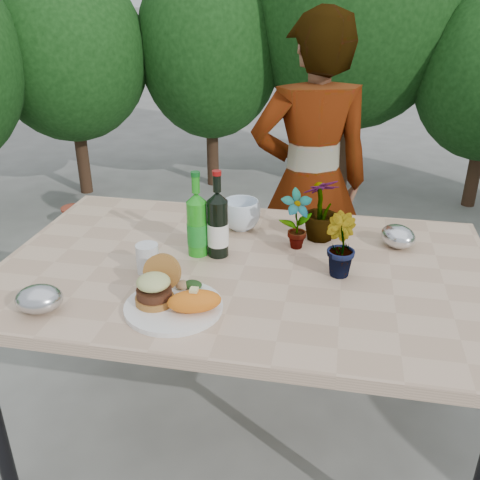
% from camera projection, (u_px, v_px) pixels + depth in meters
% --- Properties ---
extents(ground, '(80.00, 80.00, 0.00)m').
position_uv_depth(ground, '(244.00, 435.00, 2.08)').
color(ground, slate).
rests_on(ground, ground).
extents(patio_table, '(1.60, 1.00, 0.75)m').
position_uv_depth(patio_table, '(245.00, 281.00, 1.78)').
color(patio_table, tan).
rests_on(patio_table, ground).
extents(shrub_hedge, '(6.86, 5.19, 2.42)m').
position_uv_depth(shrub_hedge, '(317.00, 62.00, 3.12)').
color(shrub_hedge, '#382316').
rests_on(shrub_hedge, ground).
extents(dinner_plate, '(0.28, 0.28, 0.01)m').
position_uv_depth(dinner_plate, '(174.00, 307.00, 1.51)').
color(dinner_plate, white).
rests_on(dinner_plate, patio_table).
extents(burger_stack, '(0.11, 0.16, 0.11)m').
position_uv_depth(burger_stack, '(156.00, 285.00, 1.52)').
color(burger_stack, '#B7722D').
rests_on(burger_stack, dinner_plate).
extents(sweet_potato, '(0.17, 0.12, 0.06)m').
position_uv_depth(sweet_potato, '(194.00, 301.00, 1.47)').
color(sweet_potato, orange).
rests_on(sweet_potato, dinner_plate).
extents(grilled_veg, '(0.08, 0.05, 0.03)m').
position_uv_depth(grilled_veg, '(188.00, 285.00, 1.58)').
color(grilled_veg, olive).
rests_on(grilled_veg, dinner_plate).
extents(wine_bottle, '(0.07, 0.07, 0.30)m').
position_uv_depth(wine_bottle, '(218.00, 225.00, 1.77)').
color(wine_bottle, black).
rests_on(wine_bottle, patio_table).
extents(sparkling_water, '(0.07, 0.07, 0.29)m').
position_uv_depth(sparkling_water, '(197.00, 225.00, 1.78)').
color(sparkling_water, '#1F981B').
rests_on(sparkling_water, patio_table).
extents(plastic_cup, '(0.07, 0.07, 0.09)m').
position_uv_depth(plastic_cup, '(148.00, 258.00, 1.69)').
color(plastic_cup, silver).
rests_on(plastic_cup, patio_table).
extents(seedling_left, '(0.13, 0.12, 0.21)m').
position_uv_depth(seedling_left, '(297.00, 220.00, 1.82)').
color(seedling_left, '#27561D').
rests_on(seedling_left, patio_table).
extents(seedling_mid, '(0.14, 0.14, 0.20)m').
position_uv_depth(seedling_mid, '(339.00, 245.00, 1.66)').
color(seedling_mid, '#22591E').
rests_on(seedling_mid, patio_table).
extents(seedling_right, '(0.18, 0.18, 0.23)m').
position_uv_depth(seedling_right, '(321.00, 209.00, 1.89)').
color(seedling_right, '#2F5E20').
rests_on(seedling_right, patio_table).
extents(blue_bowl, '(0.16, 0.16, 0.11)m').
position_uv_depth(blue_bowl, '(241.00, 215.00, 1.99)').
color(blue_bowl, silver).
rests_on(blue_bowl, patio_table).
extents(foil_packet_left, '(0.15, 0.14, 0.08)m').
position_uv_depth(foil_packet_left, '(39.00, 299.00, 1.49)').
color(foil_packet_left, '#B8BABF').
rests_on(foil_packet_left, patio_table).
extents(foil_packet_right, '(0.17, 0.17, 0.08)m').
position_uv_depth(foil_packet_right, '(398.00, 236.00, 1.86)').
color(foil_packet_right, silver).
rests_on(foil_packet_right, patio_table).
extents(person, '(0.63, 0.51, 1.51)m').
position_uv_depth(person, '(310.00, 184.00, 2.44)').
color(person, '#9C6E4E').
rests_on(person, ground).
extents(terracotta_pot, '(0.17, 0.17, 0.14)m').
position_uv_depth(terracotta_pot, '(74.00, 216.00, 3.86)').
color(terracotta_pot, '#BC4730').
rests_on(terracotta_pot, ground).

